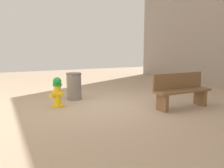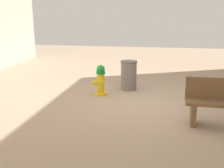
{
  "view_description": "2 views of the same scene",
  "coord_description": "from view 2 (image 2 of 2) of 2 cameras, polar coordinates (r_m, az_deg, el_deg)",
  "views": [
    {
      "loc": [
        2.61,
        5.57,
        1.58
      ],
      "look_at": [
        0.11,
        0.78,
        0.74
      ],
      "focal_mm": 35.03,
      "sensor_mm": 36.0,
      "label": 1
    },
    {
      "loc": [
        -0.45,
        6.73,
        2.21
      ],
      "look_at": [
        0.56,
        1.24,
        0.76
      ],
      "focal_mm": 44.15,
      "sensor_mm": 36.0,
      "label": 2
    }
  ],
  "objects": [
    {
      "name": "fire_hydrant",
      "position": [
        7.58,
        -2.39,
        0.83
      ],
      "size": [
        0.41,
        0.43,
        0.83
      ],
      "color": "gold",
      "rests_on": "ground_plane"
    },
    {
      "name": "trash_bin",
      "position": [
        8.1,
        3.48,
        1.82
      ],
      "size": [
        0.49,
        0.49,
        0.86
      ],
      "color": "slate",
      "rests_on": "ground_plane"
    },
    {
      "name": "ground_plane",
      "position": [
        7.09,
        6.32,
        -3.7
      ],
      "size": [
        23.4,
        23.4,
        0.0
      ],
      "primitive_type": "plane",
      "color": "tan"
    }
  ]
}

